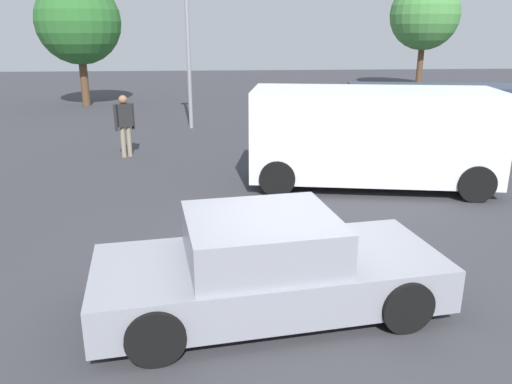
{
  "coord_description": "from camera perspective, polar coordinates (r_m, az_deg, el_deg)",
  "views": [
    {
      "loc": [
        -0.92,
        -5.85,
        3.34
      ],
      "look_at": [
        -0.3,
        1.76,
        0.9
      ],
      "focal_mm": 35.37,
      "sensor_mm": 36.0,
      "label": 1
    }
  ],
  "objects": [
    {
      "name": "tree_back_left",
      "position": [
        25.0,
        -19.45,
        17.68
      ],
      "size": [
        3.74,
        3.74,
        5.61
      ],
      "color": "brown",
      "rests_on": "ground_plane"
    },
    {
      "name": "ground_plane",
      "position": [
        6.8,
        3.83,
        -11.74
      ],
      "size": [
        80.0,
        80.0,
        0.0
      ],
      "primitive_type": "plane",
      "color": "#38383D"
    },
    {
      "name": "sedan_foreground",
      "position": [
        6.28,
        1.26,
        -8.47
      ],
      "size": [
        4.44,
        2.32,
        1.24
      ],
      "rotation": [
        0.0,
        0.0,
        0.14
      ],
      "color": "gray",
      "rests_on": "ground_plane"
    },
    {
      "name": "suv_dark",
      "position": [
        15.64,
        19.6,
        8.23
      ],
      "size": [
        5.18,
        2.74,
        1.87
      ],
      "rotation": [
        0.0,
        0.0,
        2.99
      ],
      "color": "#2D384C",
      "rests_on": "ground_plane"
    },
    {
      "name": "van_white",
      "position": [
        11.48,
        12.95,
        6.37
      ],
      "size": [
        5.54,
        3.01,
        2.15
      ],
      "rotation": [
        0.0,
        0.0,
        2.96
      ],
      "color": "white",
      "rests_on": "ground_plane"
    },
    {
      "name": "pedestrian",
      "position": [
        14.33,
        -14.65,
        7.83
      ],
      "size": [
        0.5,
        0.41,
        1.69
      ],
      "rotation": [
        0.0,
        0.0,
        2.11
      ],
      "color": "gray",
      "rests_on": "ground_plane"
    },
    {
      "name": "light_post_near",
      "position": [
        18.21,
        -7.87,
        20.56
      ],
      "size": [
        0.44,
        0.44,
        6.29
      ],
      "color": "gray",
      "rests_on": "ground_plane"
    },
    {
      "name": "tree_back_center",
      "position": [
        33.05,
        18.55,
        18.44
      ],
      "size": [
        4.05,
        4.05,
        6.27
      ],
      "color": "brown",
      "rests_on": "ground_plane"
    }
  ]
}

